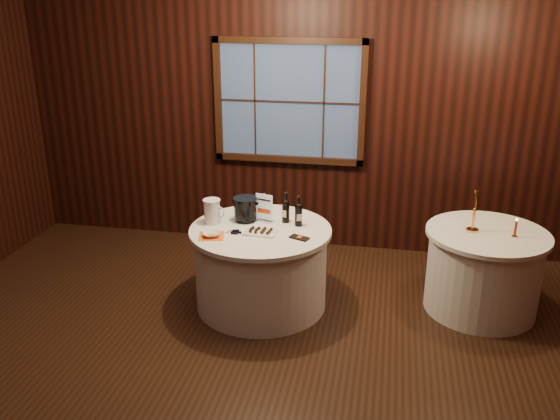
% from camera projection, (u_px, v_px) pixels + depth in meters
% --- Properties ---
extents(ground, '(6.00, 6.00, 0.00)m').
position_uv_depth(ground, '(234.00, 366.00, 4.66)').
color(ground, black).
rests_on(ground, ground).
extents(back_wall, '(6.00, 0.10, 3.00)m').
position_uv_depth(back_wall, '(289.00, 111.00, 6.40)').
color(back_wall, black).
rests_on(back_wall, ground).
extents(main_table, '(1.28, 1.28, 0.77)m').
position_uv_depth(main_table, '(261.00, 267.00, 5.45)').
color(main_table, white).
rests_on(main_table, ground).
extents(side_table, '(1.08, 1.08, 0.77)m').
position_uv_depth(side_table, '(483.00, 271.00, 5.37)').
color(side_table, white).
rests_on(side_table, ground).
extents(sign_stand, '(0.16, 0.12, 0.27)m').
position_uv_depth(sign_stand, '(265.00, 212.00, 5.44)').
color(sign_stand, '#B3B3BA').
rests_on(sign_stand, main_table).
extents(port_bottle_left, '(0.07, 0.08, 0.29)m').
position_uv_depth(port_bottle_left, '(286.00, 209.00, 5.41)').
color(port_bottle_left, black).
rests_on(port_bottle_left, main_table).
extents(port_bottle_right, '(0.07, 0.08, 0.28)m').
position_uv_depth(port_bottle_right, '(299.00, 213.00, 5.33)').
color(port_bottle_right, black).
rests_on(port_bottle_right, main_table).
extents(ice_bucket, '(0.22, 0.22, 0.23)m').
position_uv_depth(ice_bucket, '(245.00, 209.00, 5.44)').
color(ice_bucket, black).
rests_on(ice_bucket, main_table).
extents(chocolate_plate, '(0.29, 0.20, 0.04)m').
position_uv_depth(chocolate_plate, '(260.00, 232.00, 5.20)').
color(chocolate_plate, white).
rests_on(chocolate_plate, main_table).
extents(chocolate_box, '(0.19, 0.14, 0.01)m').
position_uv_depth(chocolate_box, '(299.00, 238.00, 5.10)').
color(chocolate_box, black).
rests_on(chocolate_box, main_table).
extents(grape_bunch, '(0.15, 0.07, 0.04)m').
position_uv_depth(grape_bunch, '(236.00, 232.00, 5.19)').
color(grape_bunch, black).
rests_on(grape_bunch, main_table).
extents(glass_pitcher, '(0.21, 0.16, 0.23)m').
position_uv_depth(glass_pitcher, '(212.00, 211.00, 5.40)').
color(glass_pitcher, white).
rests_on(glass_pitcher, main_table).
extents(orange_napkin, '(0.26, 0.26, 0.00)m').
position_uv_depth(orange_napkin, '(211.00, 236.00, 5.14)').
color(orange_napkin, '#E95813').
rests_on(orange_napkin, main_table).
extents(cracker_bowl, '(0.19, 0.19, 0.04)m').
position_uv_depth(cracker_bowl, '(211.00, 234.00, 5.14)').
color(cracker_bowl, white).
rests_on(cracker_bowl, orange_napkin).
extents(brass_candlestick, '(0.11, 0.11, 0.39)m').
position_uv_depth(brass_candlestick, '(474.00, 216.00, 5.21)').
color(brass_candlestick, gold).
rests_on(brass_candlestick, side_table).
extents(red_candle, '(0.05, 0.05, 0.17)m').
position_uv_depth(red_candle, '(515.00, 230.00, 5.10)').
color(red_candle, gold).
rests_on(red_candle, side_table).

